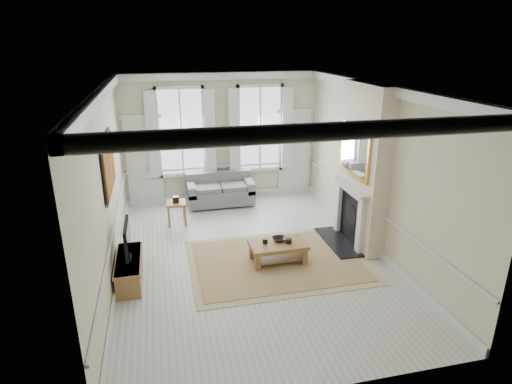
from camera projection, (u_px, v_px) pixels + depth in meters
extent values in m
plane|color=#B7B5AD|center=(251.00, 257.00, 8.69)|extent=(7.20, 7.20, 0.00)
plane|color=white|center=(250.00, 86.00, 7.54)|extent=(7.20, 7.20, 0.00)
plane|color=beige|center=(221.00, 138.00, 11.41)|extent=(5.20, 0.00, 5.20)
plane|color=beige|center=(107.00, 188.00, 7.56)|extent=(0.00, 7.20, 7.20)
plane|color=beige|center=(375.00, 169.00, 8.67)|extent=(0.00, 7.20, 7.20)
cube|color=silver|center=(144.00, 163.00, 11.13)|extent=(0.90, 0.08, 2.30)
cube|color=silver|center=(294.00, 154.00, 12.00)|extent=(0.90, 0.08, 2.30)
cube|color=#B16F1E|center=(108.00, 164.00, 7.73)|extent=(0.05, 1.66, 1.06)
cube|color=beige|center=(363.00, 167.00, 8.82)|extent=(0.35, 1.70, 3.38)
cube|color=black|center=(338.00, 242.00, 9.29)|extent=(0.55, 1.50, 0.05)
cube|color=silver|center=(360.00, 228.00, 8.64)|extent=(0.10, 0.18, 1.15)
cube|color=silver|center=(338.00, 209.00, 9.65)|extent=(0.10, 0.18, 1.15)
cube|color=silver|center=(349.00, 186.00, 8.89)|extent=(0.20, 1.45, 0.06)
cube|color=black|center=(350.00, 219.00, 9.17)|extent=(0.02, 0.92, 1.00)
cube|color=gold|center=(354.00, 151.00, 8.65)|extent=(0.06, 1.26, 1.06)
cube|color=#5A5A58|center=(221.00, 196.00, 11.37)|extent=(1.73, 0.84, 0.39)
cube|color=#5A5A58|center=(219.00, 179.00, 11.54)|extent=(1.73, 0.20, 0.44)
cube|color=#5A5A58|center=(191.00, 189.00, 11.13)|extent=(0.20, 0.84, 0.30)
cube|color=#5A5A58|center=(249.00, 185.00, 11.45)|extent=(0.20, 0.84, 0.30)
cylinder|color=brown|center=(194.00, 210.00, 11.01)|extent=(0.06, 0.06, 0.08)
cylinder|color=brown|center=(246.00, 197.00, 11.88)|extent=(0.06, 0.06, 0.08)
cube|color=brown|center=(176.00, 203.00, 10.11)|extent=(0.47, 0.47, 0.06)
cube|color=brown|center=(170.00, 218.00, 10.00)|extent=(0.05, 0.05, 0.49)
cube|color=brown|center=(185.00, 216.00, 10.08)|extent=(0.05, 0.05, 0.49)
cube|color=brown|center=(169.00, 212.00, 10.32)|extent=(0.05, 0.05, 0.49)
cube|color=brown|center=(184.00, 211.00, 10.40)|extent=(0.05, 0.05, 0.49)
cube|color=#95704D|center=(278.00, 261.00, 8.52)|extent=(3.50, 2.60, 0.02)
cube|color=brown|center=(278.00, 245.00, 8.39)|extent=(1.12, 0.67, 0.08)
cube|color=brown|center=(258.00, 262.00, 8.16)|extent=(0.10, 0.10, 0.33)
cube|color=brown|center=(303.00, 257.00, 8.36)|extent=(0.10, 0.10, 0.33)
cube|color=brown|center=(253.00, 252.00, 8.57)|extent=(0.10, 0.10, 0.33)
cube|color=brown|center=(296.00, 247.00, 8.76)|extent=(0.10, 0.10, 0.33)
cylinder|color=black|center=(265.00, 241.00, 8.36)|extent=(0.10, 0.10, 0.10)
cylinder|color=black|center=(289.00, 241.00, 8.36)|extent=(0.13, 0.13, 0.09)
imported|color=black|center=(279.00, 239.00, 8.47)|extent=(0.28, 0.28, 0.07)
cube|color=brown|center=(129.00, 270.00, 7.78)|extent=(0.42, 1.29, 0.46)
cube|color=black|center=(129.00, 257.00, 7.70)|extent=(0.08, 0.30, 0.03)
cube|color=black|center=(127.00, 238.00, 7.57)|extent=(0.05, 0.90, 0.55)
cube|color=black|center=(129.00, 238.00, 7.57)|extent=(0.01, 0.83, 0.49)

